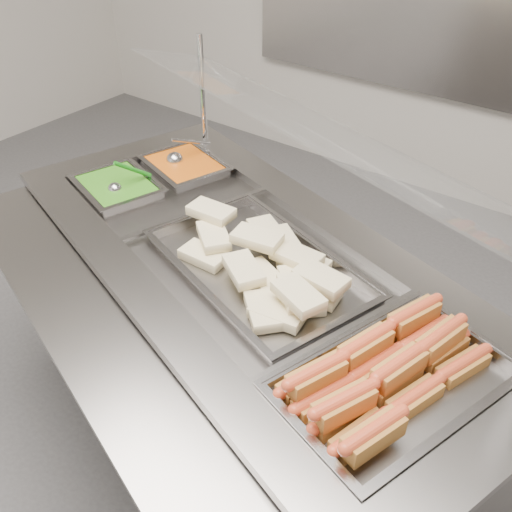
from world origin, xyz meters
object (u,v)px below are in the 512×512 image
Objects in this scene: steam_counter at (248,355)px; pan_wraps at (258,270)px; ladle at (176,159)px; pan_hotdogs at (393,391)px; sneeze_guard at (307,128)px; serving_spoon at (118,186)px.

steam_counter is 0.38m from pan_wraps.
steam_counter is 2.66× the size of pan_wraps.
pan_wraps is 3.93× the size of ladle.
pan_wraps is (-0.48, 0.15, 0.01)m from pan_hotdogs.
pan_hotdogs is at bearing -36.79° from sneeze_guard.
pan_hotdogs is at bearing -17.51° from steam_counter.
sneeze_guard reaches higher than pan_wraps.
sneeze_guard reaches higher than serving_spoon.
pan_wraps is at bearing 162.49° from pan_hotdogs.
sneeze_guard is 2.65× the size of pan_hotdogs.
sneeze_guard is at bearing 143.21° from pan_hotdogs.
serving_spoon is (-0.02, -0.26, 0.00)m from ladle.
steam_counter is 11.75× the size of serving_spoon.
serving_spoon reaches higher than steam_counter.
serving_spoon reaches higher than pan_wraps.
sneeze_guard reaches higher than steam_counter.
serving_spoon reaches higher than ladle.
pan_hotdogs and pan_wraps have the same top height.
steam_counter is 3.26× the size of pan_hotdogs.
pan_wraps is at bearing -17.51° from steam_counter.
sneeze_guard is at bearing 13.42° from serving_spoon.
serving_spoon is at bearing -166.58° from sneeze_guard.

